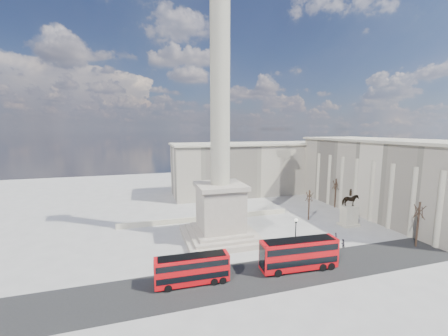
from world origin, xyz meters
The scene contains 17 objects.
ground centered at (0.00, 0.00, 0.00)m, with size 180.00×180.00×0.00m, color #9D9B95.
asphalt_road centered at (5.00, -10.00, 0.00)m, with size 120.00×9.00×0.01m, color #262626.
nelsons_column centered at (0.00, 5.00, 12.92)m, with size 14.00×14.00×49.85m.
balustrade_wall centered at (0.00, 16.00, 0.55)m, with size 40.00×0.60×1.10m, color #B8B198.
building_east centered at (45.00, 10.00, 9.32)m, with size 19.00×46.00×18.60m.
building_northeast centered at (20.00, 40.00, 8.32)m, with size 51.00×17.00×16.60m.
red_bus_a centered at (-7.97, -9.26, 2.15)m, with size 10.15×2.67×4.09m.
red_bus_b centered at (7.63, -9.27, 2.04)m, with size 9.78×3.13×3.90m.
red_bus_c centered at (8.10, -9.98, 2.51)m, with size 11.93×3.43×4.78m.
victorian_lamp centered at (9.97, -5.72, 3.81)m, with size 0.55×0.55×6.47m.
equestrian_statue centered at (29.10, 3.80, 2.87)m, with size 3.96×2.97×8.26m.
bare_tree_near centered at (32.93, -8.77, 6.85)m, with size 1.99×1.99×8.70m.
bare_tree_mid centered at (22.76, 9.59, 5.90)m, with size 1.97×1.97×7.48m.
bare_tree_far centered at (35.53, 16.50, 6.54)m, with size 2.03×2.03×8.30m.
pedestrian_walking centered at (20.15, -3.22, 0.97)m, with size 0.71×0.46×1.93m, color black.
pedestrian_standing centered at (19.73, -5.53, 0.83)m, with size 0.81×0.63×1.66m, color black.
pedestrian_crossing centered at (5.30, -5.79, 0.86)m, with size 1.00×0.42×1.71m, color black.
Camera 1 is at (-13.90, -44.06, 21.07)m, focal length 22.00 mm.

